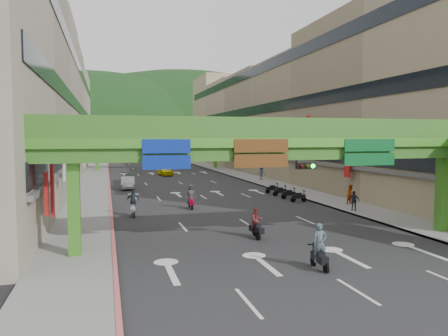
{
  "coord_description": "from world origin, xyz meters",
  "views": [
    {
      "loc": [
        -9.4,
        -16.75,
        6.05
      ],
      "look_at": [
        0.0,
        18.0,
        3.5
      ],
      "focal_mm": 35.0,
      "sensor_mm": 36.0,
      "label": 1
    }
  ],
  "objects_px": {
    "car_silver": "(128,183)",
    "car_yellow": "(165,171)",
    "scooter_rider_mid": "(257,222)",
    "overpass_near": "(300,152)",
    "pedestrian_red": "(351,196)",
    "scooter_rider_near": "(320,248)"
  },
  "relations": [
    {
      "from": "car_silver",
      "to": "car_yellow",
      "type": "height_order",
      "value": "car_yellow"
    },
    {
      "from": "scooter_rider_mid",
      "to": "car_yellow",
      "type": "bearing_deg",
      "value": 89.65
    },
    {
      "from": "overpass_near",
      "to": "scooter_rider_mid",
      "type": "relative_size",
      "value": 14.85
    },
    {
      "from": "scooter_rider_mid",
      "to": "overpass_near",
      "type": "bearing_deg",
      "value": -52.35
    },
    {
      "from": "scooter_rider_mid",
      "to": "pedestrian_red",
      "type": "relative_size",
      "value": 1.07
    },
    {
      "from": "scooter_rider_near",
      "to": "scooter_rider_mid",
      "type": "xyz_separation_m",
      "value": [
        -0.71,
        6.61,
        -0.05
      ]
    },
    {
      "from": "pedestrian_red",
      "to": "scooter_rider_near",
      "type": "bearing_deg",
      "value": -142.0
    },
    {
      "from": "overpass_near",
      "to": "car_yellow",
      "type": "xyz_separation_m",
      "value": [
        -1.45,
        46.28,
        -4.45
      ]
    },
    {
      "from": "scooter_rider_mid",
      "to": "car_silver",
      "type": "xyz_separation_m",
      "value": [
        -6.21,
        27.38,
        -0.25
      ]
    },
    {
      "from": "scooter_rider_mid",
      "to": "car_silver",
      "type": "distance_m",
      "value": 28.08
    },
    {
      "from": "car_silver",
      "to": "pedestrian_red",
      "type": "bearing_deg",
      "value": -41.49
    },
    {
      "from": "scooter_rider_near",
      "to": "scooter_rider_mid",
      "type": "height_order",
      "value": "scooter_rider_near"
    },
    {
      "from": "car_yellow",
      "to": "scooter_rider_near",
      "type": "bearing_deg",
      "value": -97.64
    },
    {
      "from": "car_silver",
      "to": "pedestrian_red",
      "type": "xyz_separation_m",
      "value": [
        18.32,
        -17.92,
        0.17
      ]
    },
    {
      "from": "scooter_rider_mid",
      "to": "pedestrian_red",
      "type": "xyz_separation_m",
      "value": [
        12.11,
        9.46,
        -0.08
      ]
    },
    {
      "from": "car_yellow",
      "to": "pedestrian_red",
      "type": "height_order",
      "value": "pedestrian_red"
    },
    {
      "from": "overpass_near",
      "to": "car_yellow",
      "type": "relative_size",
      "value": 6.34
    },
    {
      "from": "car_silver",
      "to": "pedestrian_red",
      "type": "height_order",
      "value": "pedestrian_red"
    },
    {
      "from": "scooter_rider_near",
      "to": "car_yellow",
      "type": "height_order",
      "value": "scooter_rider_near"
    },
    {
      "from": "pedestrian_red",
      "to": "car_silver",
      "type": "bearing_deg",
      "value": 118.96
    },
    {
      "from": "overpass_near",
      "to": "pedestrian_red",
      "type": "xyz_separation_m",
      "value": [
        10.39,
        11.69,
        -4.33
      ]
    },
    {
      "from": "overpass_near",
      "to": "scooter_rider_near",
      "type": "height_order",
      "value": "overpass_near"
    }
  ]
}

